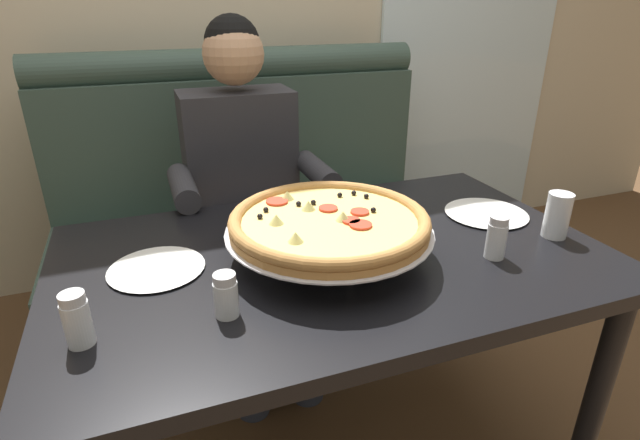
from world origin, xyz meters
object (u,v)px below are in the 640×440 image
shaker_pepper_flakes (78,323)px  drinking_glass (557,217)px  booth_bench (257,228)px  patio_chair (417,117)px  diner_main (247,183)px  shaker_oregano (226,298)px  plate_near_left (486,211)px  dining_table (333,280)px  plate_near_right (156,266)px  shaker_parmesan (496,240)px  pizza (329,223)px

shaker_pepper_flakes → drinking_glass: size_ratio=0.88×
booth_bench → patio_chair: booth_bench is taller
diner_main → shaker_oregano: bearing=-105.3°
shaker_pepper_flakes → diner_main: bearing=58.4°
shaker_oregano → plate_near_left: size_ratio=0.39×
diner_main → shaker_pepper_flakes: bearing=-121.6°
dining_table → plate_near_left: plate_near_left is taller
diner_main → plate_near_right: diner_main is taller
dining_table → diner_main: 0.63m
drinking_glass → shaker_pepper_flakes: bearing=-177.3°
dining_table → shaker_oregano: (-0.31, -0.18, 0.12)m
shaker_oregano → shaker_pepper_flakes: shaker_pepper_flakes is taller
shaker_oregano → shaker_pepper_flakes: (-0.27, 0.00, 0.01)m
booth_bench → shaker_parmesan: (0.37, -1.06, 0.37)m
pizza → shaker_parmesan: pizza is taller
shaker_parmesan → dining_table: bearing=155.8°
shaker_oregano → shaker_pepper_flakes: bearing=179.3°
plate_near_left → dining_table: bearing=-172.9°
shaker_parmesan → plate_near_left: (0.15, 0.23, -0.04)m
pizza → shaker_oregano: bearing=-150.4°
shaker_oregano → shaker_parmesan: (0.68, 0.02, 0.01)m
dining_table → shaker_oregano: 0.38m
booth_bench → diner_main: diner_main is taller
shaker_oregano → patio_chair: (1.82, 2.30, -0.24)m
dining_table → drinking_glass: size_ratio=11.11×
booth_bench → dining_table: (0.00, -0.89, 0.24)m
shaker_pepper_flakes → plate_near_left: shaker_pepper_flakes is taller
pizza → plate_near_right: (-0.41, 0.08, -0.08)m
shaker_oregano → shaker_parmesan: 0.68m
shaker_oregano → patio_chair: patio_chair is taller
shaker_pepper_flakes → shaker_oregano: bearing=-0.7°
drinking_glass → patio_chair: (0.92, 2.24, -0.25)m
dining_table → shaker_pepper_flakes: (-0.58, -0.18, 0.13)m
shaker_oregano → plate_near_right: (-0.12, 0.24, -0.03)m
booth_bench → drinking_glass: booth_bench is taller
diner_main → shaker_oregano: (-0.22, -0.81, 0.05)m
booth_bench → shaker_parmesan: bearing=-70.8°
plate_near_right → plate_near_left: bearing=0.2°
dining_table → plate_near_left: bearing=7.1°
booth_bench → shaker_parmesan: 1.18m
shaker_oregano → plate_near_left: bearing=16.5°
pizza → booth_bench: bearing=88.8°
diner_main → patio_chair: 2.20m
shaker_pepper_flakes → pizza: bearing=15.9°
booth_bench → shaker_pepper_flakes: bearing=-118.5°
patio_chair → plate_near_right: bearing=-133.4°
pizza → drinking_glass: 0.63m
diner_main → booth_bench: bearing=72.0°
booth_bench → dining_table: booth_bench is taller
drinking_glass → shaker_oregano: bearing=-176.3°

